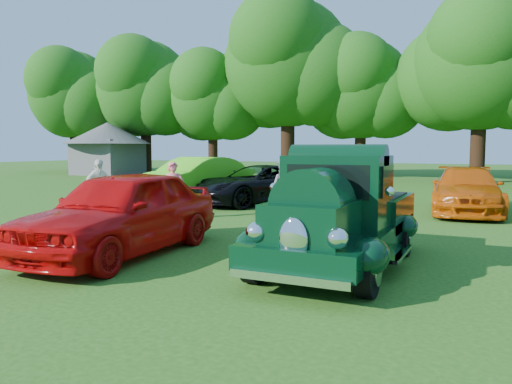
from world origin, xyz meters
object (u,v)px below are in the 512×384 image
at_px(spectator_grey, 284,188).
at_px(back_car_black, 258,185).
at_px(back_car_lime, 194,180).
at_px(spectator_pink, 174,191).
at_px(spectator_white, 99,187).
at_px(hero_pickup, 341,218).
at_px(red_convertible, 121,212).
at_px(back_car_orange, 466,190).
at_px(gazebo, 108,143).

bearing_deg(spectator_grey, back_car_black, 139.89).
height_order(back_car_lime, spectator_pink, back_car_lime).
bearing_deg(spectator_white, hero_pickup, -91.73).
distance_m(red_convertible, spectator_white, 5.86).
xyz_separation_m(back_car_black, spectator_grey, (1.96, -2.36, 0.12)).
bearing_deg(spectator_grey, back_car_orange, 41.52).
distance_m(back_car_lime, gazebo, 21.34).
bearing_deg(back_car_black, back_car_orange, 32.34).
height_order(hero_pickup, back_car_lime, hero_pickup).
bearing_deg(red_convertible, spectator_grey, 80.10).
distance_m(hero_pickup, spectator_grey, 6.33).
bearing_deg(spectator_white, back_car_orange, -42.60).
relative_size(back_car_orange, spectator_white, 2.91).
bearing_deg(back_car_orange, spectator_grey, -153.80).
bearing_deg(spectator_white, red_convertible, -113.84).
height_order(spectator_pink, spectator_grey, spectator_grey).
bearing_deg(spectator_white, back_car_lime, 10.98).
xyz_separation_m(back_car_lime, spectator_pink, (1.84, -3.93, -0.03)).
relative_size(red_convertible, back_car_orange, 0.97).
relative_size(hero_pickup, spectator_pink, 2.97).
relative_size(spectator_white, gazebo, 0.26).
relative_size(back_car_lime, spectator_white, 3.03).
relative_size(red_convertible, spectator_grey, 2.86).
height_order(back_car_lime, back_car_black, back_car_lime).
distance_m(red_convertible, back_car_black, 8.76).
relative_size(back_car_lime, gazebo, 0.78).
bearing_deg(spectator_grey, spectator_white, -144.96).
bearing_deg(spectator_white, back_car_black, -13.42).
relative_size(spectator_pink, spectator_white, 0.97).
height_order(hero_pickup, spectator_grey, hero_pickup).
distance_m(hero_pickup, back_car_orange, 8.50).
relative_size(hero_pickup, red_convertible, 1.02).
bearing_deg(hero_pickup, spectator_grey, 120.87).
bearing_deg(back_car_orange, spectator_white, -156.99).
relative_size(spectator_pink, gazebo, 0.25).
height_order(spectator_grey, gazebo, gazebo).
bearing_deg(back_car_lime, spectator_white, -85.81).
relative_size(back_car_black, spectator_white, 3.01).
distance_m(back_car_orange, spectator_white, 11.05).
relative_size(back_car_black, gazebo, 0.78).
relative_size(hero_pickup, back_car_orange, 0.99).
bearing_deg(gazebo, back_car_black, -35.27).
distance_m(hero_pickup, back_car_black, 9.38).
distance_m(spectator_pink, spectator_grey, 3.20).
bearing_deg(back_car_lime, hero_pickup, -31.71).
relative_size(hero_pickup, gazebo, 0.74).
distance_m(red_convertible, gazebo, 29.68).
height_order(back_car_black, spectator_white, spectator_white).
relative_size(hero_pickup, spectator_white, 2.87).
bearing_deg(back_car_orange, back_car_black, 179.57).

